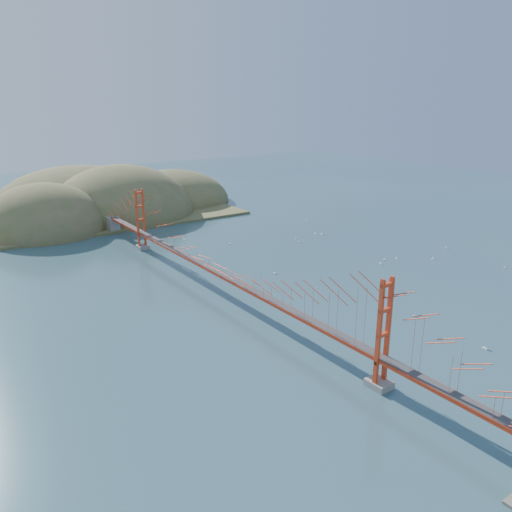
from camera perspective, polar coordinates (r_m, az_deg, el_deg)
ground at (r=74.15m, az=-3.76°, el=-4.56°), size 320.00×320.00×0.00m
bridge at (r=71.98m, az=-3.95°, el=0.67°), size 2.20×94.40×12.00m
far_headlands at (r=135.76m, az=-18.29°, el=4.74°), size 84.00×58.00×25.00m
sailboat_0 at (r=83.27m, az=2.13°, el=-1.92°), size 0.56×0.62×0.69m
sailboat_8 at (r=104.23m, az=4.61°, el=2.01°), size 0.60×0.60×0.65m
sailboat_17 at (r=120.63m, az=5.77°, el=4.10°), size 0.50×0.45×0.56m
sailboat_3 at (r=100.26m, az=-2.99°, el=1.43°), size 0.61×0.58×0.69m
sailboat_14 at (r=94.72m, az=15.79°, el=-0.19°), size 0.51×0.51×0.56m
sailboat_15 at (r=108.81m, az=6.81°, el=2.61°), size 0.55×0.62×0.71m
sailboat_9 at (r=108.73m, az=7.53°, el=2.57°), size 0.65×0.66×0.74m
sailboat_12 at (r=104.51m, az=-8.21°, el=1.93°), size 0.61×0.59×0.68m
sailboat_13 at (r=96.21m, az=26.54°, el=-1.13°), size 0.59×0.59×0.65m
sailboat_1 at (r=102.29m, az=4.89°, el=1.71°), size 0.61×0.61×0.64m
sailboat_10 at (r=64.69m, az=24.71°, el=-9.49°), size 0.54×0.64×0.74m
sailboat_5 at (r=104.13m, az=20.88°, el=0.89°), size 0.51×0.59×0.67m
sailboat_2 at (r=93.19m, az=14.46°, el=-0.35°), size 0.64×0.53×0.75m
sailboat_11 at (r=96.02m, az=19.55°, el=-0.31°), size 0.58×0.58×0.60m
sailboat_6 at (r=70.37m, az=17.67°, el=-6.50°), size 0.62×0.62×0.65m
sailboat_extra_0 at (r=91.00m, az=14.06°, el=-0.76°), size 0.52×0.54×0.60m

